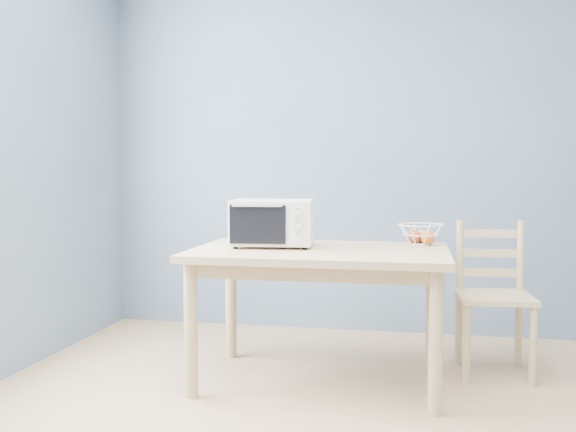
% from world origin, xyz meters
% --- Properties ---
extents(room, '(4.01, 4.51, 2.61)m').
position_xyz_m(room, '(0.00, 0.00, 1.30)').
color(room, tan).
rests_on(room, ground).
extents(dining_table, '(1.40, 0.90, 0.75)m').
position_xyz_m(dining_table, '(-0.23, 1.03, 0.65)').
color(dining_table, tan).
rests_on(dining_table, ground).
extents(toaster_oven, '(0.48, 0.37, 0.27)m').
position_xyz_m(toaster_oven, '(-0.53, 1.08, 0.89)').
color(toaster_oven, beige).
rests_on(toaster_oven, dining_table).
extents(fruit_basket, '(0.33, 0.33, 0.12)m').
position_xyz_m(fruit_basket, '(0.31, 1.34, 0.81)').
color(fruit_basket, silver).
rests_on(fruit_basket, dining_table).
extents(dining_chair, '(0.44, 0.44, 0.88)m').
position_xyz_m(dining_chair, '(0.74, 1.39, 0.44)').
color(dining_chair, tan).
rests_on(dining_chair, ground).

